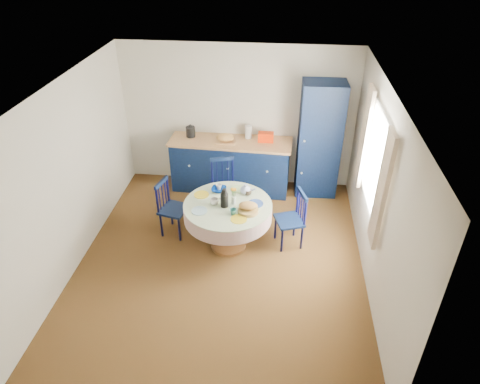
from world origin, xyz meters
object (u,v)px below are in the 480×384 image
object	(u,v)px
dining_table	(228,211)
chair_right	(292,219)
kitchen_counter	(231,164)
cobalt_bowl	(219,190)
chair_far	(224,186)
mug_b	(233,212)
mug_c	(248,192)
mug_d	(219,187)
chair_left	(172,208)
mug_a	(214,202)
pantry_cabinet	(319,140)

from	to	relation	value
dining_table	chair_right	size ratio (longest dim) A/B	1.41
kitchen_counter	cobalt_bowl	distance (m)	1.37
chair_far	chair_right	xyz separation A→B (m)	(1.10, -0.74, -0.02)
chair_right	cobalt_bowl	world-z (taller)	chair_right
dining_table	mug_b	bearing A→B (deg)	-67.80
mug_c	mug_d	size ratio (longest dim) A/B	1.21
chair_left	mug_b	world-z (taller)	chair_left
kitchen_counter	chair_far	size ratio (longest dim) A/B	2.27
kitchen_counter	mug_a	xyz separation A→B (m)	(-0.02, -1.68, 0.32)
mug_a	mug_c	world-z (taller)	mug_a
mug_a	mug_b	xyz separation A→B (m)	(0.29, -0.22, -0.00)
dining_table	chair_left	bearing A→B (deg)	163.77
mug_c	chair_left	bearing A→B (deg)	-179.58
dining_table	mug_a	xyz separation A→B (m)	(-0.19, -0.02, 0.17)
kitchen_counter	chair_far	bearing A→B (deg)	-89.03
chair_right	mug_a	xyz separation A→B (m)	(-1.10, -0.19, 0.35)
mug_a	cobalt_bowl	distance (m)	0.35
kitchen_counter	mug_b	xyz separation A→B (m)	(0.27, -1.90, 0.32)
chair_right	mug_d	world-z (taller)	chair_right
chair_far	chair_right	world-z (taller)	chair_far
mug_a	cobalt_bowl	world-z (taller)	mug_a
chair_left	mug_a	distance (m)	0.84
mug_c	pantry_cabinet	bearing A→B (deg)	52.97
mug_b	kitchen_counter	bearing A→B (deg)	98.13
chair_far	cobalt_bowl	distance (m)	0.67
dining_table	mug_c	world-z (taller)	dining_table
chair_right	mug_a	size ratio (longest dim) A/B	7.61
pantry_cabinet	chair_left	distance (m)	2.71
mug_c	kitchen_counter	bearing A→B (deg)	106.98
pantry_cabinet	chair_far	xyz separation A→B (m)	(-1.52, -0.78, -0.53)
chair_right	dining_table	bearing A→B (deg)	-98.24
mug_d	mug_a	bearing A→B (deg)	-90.60
dining_table	chair_left	world-z (taller)	dining_table
kitchen_counter	pantry_cabinet	size ratio (longest dim) A/B	1.06
chair_far	mug_a	xyz separation A→B (m)	(0.00, -0.94, 0.33)
cobalt_bowl	pantry_cabinet	bearing A→B (deg)	42.34
mug_d	chair_left	bearing A→B (deg)	-171.14
kitchen_counter	pantry_cabinet	xyz separation A→B (m)	(1.50, 0.04, 0.52)
chair_far	cobalt_bowl	bearing A→B (deg)	-104.89
pantry_cabinet	mug_c	xyz separation A→B (m)	(-1.08, -1.43, -0.20)
cobalt_bowl	chair_right	bearing A→B (deg)	-7.94
chair_far	chair_right	distance (m)	1.33
mug_a	mug_c	distance (m)	0.53
pantry_cabinet	cobalt_bowl	size ratio (longest dim) A/B	9.09
mug_a	mug_d	size ratio (longest dim) A/B	1.29
mug_c	dining_table	bearing A→B (deg)	-132.59
mug_c	mug_d	bearing A→B (deg)	166.79
cobalt_bowl	mug_b	bearing A→B (deg)	-63.76
mug_a	pantry_cabinet	bearing A→B (deg)	48.54
mug_b	cobalt_bowl	xyz separation A→B (m)	(-0.28, 0.56, -0.02)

